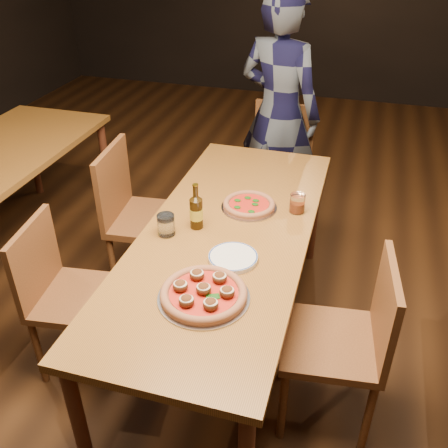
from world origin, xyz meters
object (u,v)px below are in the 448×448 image
(chair_main_sw, at_px, (150,219))
(water_glass, at_px, (166,225))
(chair_end, at_px, (274,170))
(pizza_meatball, at_px, (204,293))
(pizza_margherita, at_px, (249,205))
(chair_main_nw, at_px, (79,297))
(diner, at_px, (279,113))
(plate_stack, at_px, (233,258))
(table_main, at_px, (227,243))
(chair_main_e, at_px, (331,341))
(amber_glass, at_px, (297,203))
(beer_bottle, at_px, (196,213))

(chair_main_sw, height_order, water_glass, chair_main_sw)
(chair_end, relative_size, pizza_meatball, 2.53)
(pizza_margherita, bearing_deg, chair_end, 93.10)
(chair_main_nw, relative_size, diner, 0.52)
(pizza_margherita, height_order, plate_stack, pizza_margherita)
(chair_end, height_order, water_glass, chair_end)
(plate_stack, bearing_deg, diner, 93.83)
(water_glass, distance_m, diner, 1.54)
(pizza_meatball, xyz_separation_m, water_glass, (-0.32, 0.40, 0.03))
(table_main, height_order, pizza_margherita, pizza_margherita)
(chair_main_nw, xyz_separation_m, pizza_margherita, (0.73, 0.58, 0.33))
(table_main, distance_m, plate_stack, 0.25)
(pizza_margherita, bearing_deg, chair_main_e, -46.98)
(plate_stack, bearing_deg, table_main, 112.63)
(table_main, bearing_deg, chair_main_nw, -153.59)
(chair_end, relative_size, plate_stack, 4.27)
(chair_main_sw, bearing_deg, amber_glass, -102.20)
(pizza_margherita, xyz_separation_m, water_glass, (-0.33, -0.35, 0.03))
(pizza_meatball, distance_m, diner, 1.92)
(chair_main_nw, height_order, beer_bottle, beer_bottle)
(chair_main_sw, relative_size, pizza_meatball, 2.59)
(chair_main_e, xyz_separation_m, amber_glass, (-0.27, 0.59, 0.34))
(chair_main_sw, height_order, pizza_meatball, chair_main_sw)
(chair_main_nw, bearing_deg, chair_main_sw, -13.84)
(chair_main_e, relative_size, pizza_meatball, 2.46)
(chair_end, bearing_deg, chair_main_nw, -106.90)
(chair_main_sw, xyz_separation_m, beer_bottle, (0.44, -0.39, 0.35))
(water_glass, distance_m, amber_glass, 0.69)
(pizza_meatball, distance_m, water_glass, 0.51)
(diner, bearing_deg, chair_main_e, 128.08)
(chair_end, xyz_separation_m, amber_glass, (0.30, -1.00, 0.32))
(chair_main_nw, distance_m, amber_glass, 1.21)
(water_glass, height_order, amber_glass, water_glass)
(table_main, relative_size, chair_main_sw, 2.05)
(chair_main_e, height_order, plate_stack, chair_main_e)
(chair_main_nw, height_order, water_glass, chair_main_nw)
(chair_main_sw, bearing_deg, beer_bottle, -137.13)
(chair_main_sw, xyz_separation_m, pizza_margherita, (0.65, -0.14, 0.28))
(plate_stack, distance_m, diner, 1.64)
(table_main, relative_size, beer_bottle, 8.56)
(chair_main_e, relative_size, plate_stack, 4.15)
(water_glass, bearing_deg, chair_main_sw, 123.11)
(pizza_margherita, relative_size, plate_stack, 1.32)
(chair_main_e, bearing_deg, water_glass, -110.22)
(table_main, xyz_separation_m, pizza_margherita, (0.05, 0.24, 0.09))
(amber_glass, bearing_deg, pizza_meatball, -107.90)
(table_main, height_order, chair_end, chair_end)
(table_main, xyz_separation_m, amber_glass, (0.30, 0.28, 0.12))
(chair_main_e, distance_m, water_glass, 0.93)
(table_main, bearing_deg, plate_stack, -67.37)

